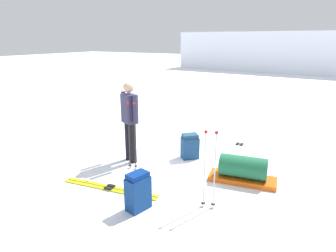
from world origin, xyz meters
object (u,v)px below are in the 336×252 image
Objects in this scene: ski_pair_far at (239,145)px; backpack_bright at (190,146)px; gear_sled at (243,170)px; ski_pair_near at (110,188)px; skier_standing at (130,118)px; ski_poles_planted_far at (132,133)px; ski_poles_planted_near at (210,166)px; backpack_large_dark at (138,192)px.

backpack_bright is at bearing -119.12° from ski_pair_far.
backpack_bright is 1.43m from gear_sled.
ski_pair_near is at bearing -143.71° from gear_sled.
skier_standing is at bearing -143.25° from backpack_bright.
ski_poles_planted_near is at bearing -17.29° from ski_poles_planted_far.
ski_pair_near is at bearing -80.90° from ski_poles_planted_far.
ski_poles_planted_near is 0.92× the size of ski_poles_planted_far.
skier_standing is 2.88m from ski_pair_far.
skier_standing is at bearing 109.07° from ski_pair_near.
ski_poles_planted_far reaches higher than ski_poles_planted_near.
ski_pair_near is at bearing -169.99° from ski_poles_planted_near.
ski_pair_near is 1.16m from ski_poles_planted_far.
gear_sled is at bearing 36.29° from ski_pair_near.
skier_standing is 2.01m from backpack_large_dark.
ski_poles_planted_far is at bearing -125.00° from backpack_bright.
ski_poles_planted_near reaches higher than ski_pair_far.
backpack_large_dark is at bearing -50.32° from skier_standing.
backpack_large_dark reaches higher than backpack_bright.
skier_standing is 0.93× the size of ski_pair_near.
gear_sled is (1.13, 1.69, -0.07)m from backpack_large_dark.
backpack_large_dark is (0.80, -0.27, 0.28)m from ski_pair_near.
ski_pair_near is 2.07m from backpack_bright.
skier_standing is 0.46m from ski_poles_planted_far.
backpack_bright is 0.40× the size of ski_poles_planted_far.
ski_poles_planted_near is 1.95m from ski_poles_planted_far.
ski_poles_planted_far reaches higher than backpack_large_dark.
ski_poles_planted_far reaches higher than backpack_bright.
gear_sled is (1.32, -0.54, -0.04)m from backpack_bright.
ski_pair_near and ski_pair_far have the same top height.
skier_standing is 2.47m from gear_sled.
ski_poles_planted_far is (0.27, -0.31, -0.20)m from skier_standing.
backpack_bright is 0.43× the size of gear_sled.
ski_pair_near is 0.89m from backpack_large_dark.
skier_standing reaches higher than gear_sled.
backpack_large_dark is at bearing -18.75° from ski_pair_near.
backpack_large_dark is 2.24m from backpack_bright.
ski_poles_planted_near is at bearing -101.04° from gear_sled.
ski_poles_planted_near is 1.23m from gear_sled.
backpack_bright is at bearing 123.78° from ski_poles_planted_near.
ski_pair_near is at bearing -70.93° from skier_standing.
ski_poles_planted_near is at bearing 10.01° from ski_pair_near.
backpack_large_dark is 1.10× the size of backpack_bright.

